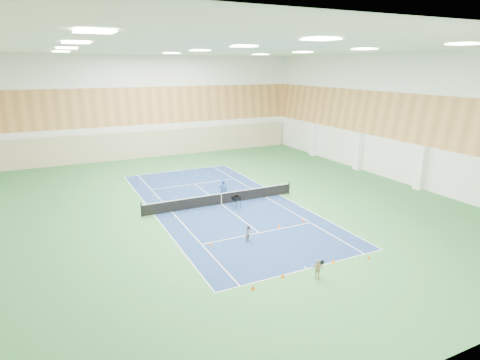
% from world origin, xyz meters
% --- Properties ---
extents(ground, '(40.00, 40.00, 0.00)m').
position_xyz_m(ground, '(0.00, 0.00, 0.00)').
color(ground, '#2D6935').
rests_on(ground, ground).
extents(room_shell, '(36.00, 40.00, 12.00)m').
position_xyz_m(room_shell, '(0.00, 0.00, 6.00)').
color(room_shell, white).
rests_on(room_shell, ground).
extents(wood_cladding, '(36.00, 40.00, 8.00)m').
position_xyz_m(wood_cladding, '(0.00, 0.00, 8.00)').
color(wood_cladding, '#C68749').
rests_on(wood_cladding, room_shell).
extents(ceiling_light_grid, '(21.40, 25.40, 0.06)m').
position_xyz_m(ceiling_light_grid, '(0.00, 0.00, 11.92)').
color(ceiling_light_grid, white).
rests_on(ceiling_light_grid, room_shell).
extents(court_surface, '(10.97, 23.77, 0.01)m').
position_xyz_m(court_surface, '(0.00, 0.00, 0.01)').
color(court_surface, navy).
rests_on(court_surface, ground).
extents(tennis_balls_scatter, '(10.57, 22.77, 0.07)m').
position_xyz_m(tennis_balls_scatter, '(0.00, 0.00, 0.05)').
color(tennis_balls_scatter, yellow).
rests_on(tennis_balls_scatter, ground).
extents(tennis_net, '(12.80, 0.10, 1.10)m').
position_xyz_m(tennis_net, '(0.00, 0.00, 0.55)').
color(tennis_net, black).
rests_on(tennis_net, ground).
extents(back_curtain, '(35.40, 0.16, 3.20)m').
position_xyz_m(back_curtain, '(0.00, 19.75, 1.60)').
color(back_curtain, '#C6B793').
rests_on(back_curtain, ground).
extents(coach, '(0.72, 0.53, 1.79)m').
position_xyz_m(coach, '(0.50, 0.80, 0.90)').
color(coach, '#1F438F').
rests_on(coach, ground).
extents(child_court, '(0.67, 0.63, 1.08)m').
position_xyz_m(child_court, '(-1.20, -7.20, 0.54)').
color(child_court, gray).
rests_on(child_court, ground).
extents(child_apron, '(0.68, 0.45, 1.07)m').
position_xyz_m(child_apron, '(-0.13, -12.94, 0.53)').
color(child_apron, tan).
rests_on(child_apron, ground).
extents(ball_cart, '(0.66, 0.66, 0.97)m').
position_xyz_m(ball_cart, '(0.73, -1.26, 0.48)').
color(ball_cart, black).
rests_on(ball_cart, ground).
extents(cone_svc_a, '(0.20, 0.20, 0.22)m').
position_xyz_m(cone_svc_a, '(-3.63, -6.72, 0.11)').
color(cone_svc_a, orange).
rests_on(cone_svc_a, ground).
extents(cone_svc_b, '(0.19, 0.19, 0.21)m').
position_xyz_m(cone_svc_b, '(-0.98, -6.66, 0.11)').
color(cone_svc_b, orange).
rests_on(cone_svc_b, ground).
extents(cone_svc_c, '(0.22, 0.22, 0.24)m').
position_xyz_m(cone_svc_c, '(1.67, -6.11, 0.12)').
color(cone_svc_c, '#FF5F0D').
rests_on(cone_svc_c, ground).
extents(cone_svc_d, '(0.21, 0.21, 0.23)m').
position_xyz_m(cone_svc_d, '(3.79, -5.97, 0.12)').
color(cone_svc_d, '#D7450B').
rests_on(cone_svc_d, ground).
extents(cone_base_a, '(0.23, 0.23, 0.25)m').
position_xyz_m(cone_base_a, '(-3.65, -12.43, 0.12)').
color(cone_base_a, '#E5440C').
rests_on(cone_base_a, ground).
extents(cone_base_b, '(0.22, 0.22, 0.25)m').
position_xyz_m(cone_base_b, '(-1.69, -12.04, 0.12)').
color(cone_base_b, '#FF610D').
rests_on(cone_base_b, ground).
extents(cone_base_c, '(0.23, 0.23, 0.25)m').
position_xyz_m(cone_base_c, '(1.75, -11.92, 0.12)').
color(cone_base_c, orange).
rests_on(cone_base_c, ground).
extents(cone_base_d, '(0.19, 0.19, 0.21)m').
position_xyz_m(cone_base_d, '(3.90, -12.43, 0.10)').
color(cone_base_d, '#FF410D').
rests_on(cone_base_d, ground).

